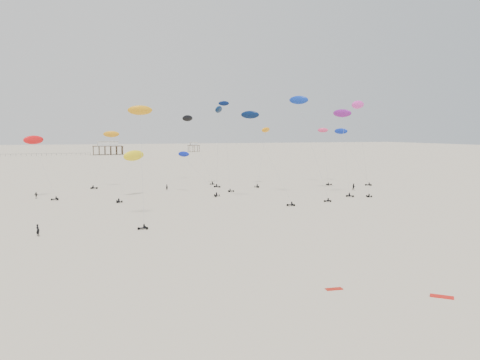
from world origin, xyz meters
name	(u,v)px	position (x,y,z in m)	size (l,w,h in m)	color
ground_plane	(154,171)	(0.00, 200.00, 0.00)	(900.00, 900.00, 0.00)	beige
pavilion_main	(108,149)	(-10.00, 350.00, 4.22)	(21.00, 13.00, 9.80)	brown
pavilion_small	(194,147)	(60.00, 380.00, 3.49)	(9.00, 7.00, 8.00)	brown
pier_fence	(29,155)	(-62.00, 350.00, 0.77)	(80.20, 0.20, 1.50)	black
rig_0	(263,146)	(23.60, 134.84, 12.05)	(8.55, 10.30, 18.45)	black
rig_1	(347,143)	(51.84, 133.32, 12.85)	(5.63, 15.44, 19.69)	black
rig_2	(198,172)	(-0.10, 121.62, 5.91)	(8.50, 14.39, 15.79)	black
rig_3	(218,121)	(10.65, 139.01, 19.50)	(5.63, 9.43, 24.36)	black
rig_4	(192,130)	(5.69, 152.79, 16.93)	(7.92, 16.78, 24.07)	black
rig_5	(343,126)	(39.00, 114.68, 18.02)	(8.53, 16.70, 24.19)	black
rig_6	(325,147)	(44.22, 134.02, 11.60)	(4.86, 9.95, 18.14)	black
rig_7	(359,117)	(38.08, 105.71, 20.13)	(5.32, 7.06, 24.41)	black
rig_8	(258,132)	(10.46, 105.49, 16.32)	(8.39, 15.00, 23.18)	black
rig_9	(140,128)	(-18.85, 88.09, 16.99)	(4.73, 10.56, 21.64)	black
rig_10	(226,134)	(9.35, 126.93, 15.61)	(3.13, 7.48, 25.03)	black
rig_11	(303,114)	(23.83, 109.06, 20.86)	(5.00, 15.22, 26.47)	black
rig_12	(107,146)	(-21.61, 143.85, 12.22)	(8.86, 4.03, 16.79)	black
rig_13	(132,159)	(-16.86, 121.68, 9.49)	(9.09, 13.65, 13.84)	black
rig_14	(36,148)	(-39.20, 126.40, 12.43)	(8.21, 7.97, 15.84)	black
spectator_0	(38,236)	(-35.94, 81.14, 0.00)	(0.82, 0.56, 2.25)	black
spectator_1	(354,190)	(43.05, 115.11, 0.00)	(1.10, 0.64, 2.24)	black
spectator_2	(36,199)	(-39.78, 126.49, 0.00)	(1.13, 0.61, 1.92)	black
spectator_3	(167,190)	(-6.38, 132.84, 0.00)	(0.69, 0.47, 1.89)	black
grounded_kite_a	(442,297)	(4.20, 38.59, 0.00)	(2.20, 0.90, 0.08)	red
grounded_kite_b	(334,289)	(-4.75, 44.08, 0.00)	(1.80, 0.70, 0.07)	#B3170B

